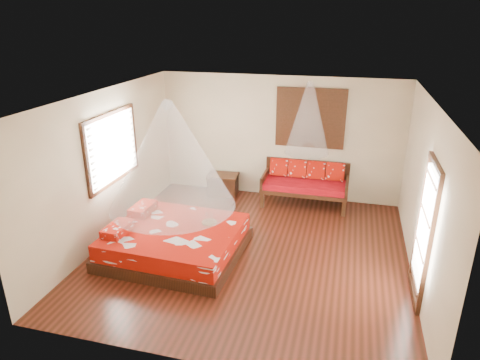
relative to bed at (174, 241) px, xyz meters
name	(u,v)px	position (x,y,z in m)	size (l,w,h in m)	color
room	(251,180)	(1.30, 0.40, 1.15)	(5.54, 5.54, 2.84)	#33150B
bed	(174,241)	(0.00, 0.00, 0.00)	(2.37, 2.16, 0.65)	black
daybed	(305,182)	(1.99, 2.79, 0.27)	(1.89, 0.84, 0.97)	black
storage_chest	(223,184)	(0.04, 2.85, 0.00)	(0.75, 0.57, 0.49)	black
shutter_panel	(310,118)	(1.99, 3.12, 1.65)	(1.52, 0.06, 1.32)	black
window_left	(113,148)	(-1.40, 0.60, 1.45)	(0.10, 1.74, 1.34)	black
glazed_door	(424,233)	(4.02, -0.20, 0.82)	(0.08, 1.02, 2.16)	black
wine_tray	(209,220)	(0.54, 0.37, 0.31)	(0.28, 0.28, 0.22)	brown
mosquito_net_main	(170,156)	(0.02, 0.00, 1.60)	(2.14, 2.14, 1.80)	white
mosquito_net_daybed	(308,118)	(1.99, 2.65, 1.75)	(0.94, 0.94, 1.50)	white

